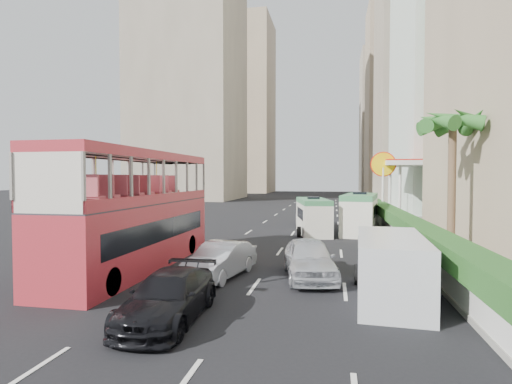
% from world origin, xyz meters
% --- Properties ---
extents(ground_plane, '(200.00, 200.00, 0.00)m').
position_xyz_m(ground_plane, '(0.00, 0.00, 0.00)').
color(ground_plane, black).
rests_on(ground_plane, ground).
extents(double_decker_bus, '(2.50, 11.00, 5.06)m').
position_xyz_m(double_decker_bus, '(-6.00, 0.00, 2.53)').
color(double_decker_bus, '#BB2B35').
rests_on(double_decker_bus, ground).
extents(car_silver_lane_a, '(2.20, 4.37, 1.38)m').
position_xyz_m(car_silver_lane_a, '(-1.97, -0.95, 0.00)').
color(car_silver_lane_a, silver).
rests_on(car_silver_lane_a, ground).
extents(car_silver_lane_b, '(2.62, 4.79, 1.54)m').
position_xyz_m(car_silver_lane_b, '(1.47, -0.39, 0.00)').
color(car_silver_lane_b, silver).
rests_on(car_silver_lane_b, ground).
extents(car_black, '(1.99, 4.57, 1.31)m').
position_xyz_m(car_black, '(-2.05, -5.77, 0.00)').
color(car_black, black).
rests_on(car_black, ground).
extents(van_asset, '(3.06, 5.61, 1.49)m').
position_xyz_m(van_asset, '(0.74, 15.94, 0.00)').
color(van_asset, silver).
rests_on(van_asset, ground).
extents(minibus_near, '(2.84, 5.78, 2.45)m').
position_xyz_m(minibus_near, '(1.00, 12.19, 1.23)').
color(minibus_near, silver).
rests_on(minibus_near, ground).
extents(minibus_far, '(3.02, 6.48, 2.77)m').
position_xyz_m(minibus_far, '(4.25, 13.14, 1.38)').
color(minibus_far, silver).
rests_on(minibus_far, ground).
extents(panel_van_near, '(2.35, 5.22, 2.04)m').
position_xyz_m(panel_van_near, '(4.22, -2.58, 1.02)').
color(panel_van_near, silver).
rests_on(panel_van_near, ground).
extents(panel_van_far, '(2.04, 5.05, 2.01)m').
position_xyz_m(panel_van_far, '(4.16, 19.21, 1.01)').
color(panel_van_far, silver).
rests_on(panel_van_far, ground).
extents(sidewalk, '(6.00, 120.00, 0.18)m').
position_xyz_m(sidewalk, '(9.00, 25.00, 0.09)').
color(sidewalk, '#99968C').
rests_on(sidewalk, ground).
extents(kerb_wall, '(0.30, 44.00, 1.00)m').
position_xyz_m(kerb_wall, '(6.20, 14.00, 0.68)').
color(kerb_wall, silver).
rests_on(kerb_wall, sidewalk).
extents(hedge, '(1.10, 44.00, 0.70)m').
position_xyz_m(hedge, '(6.20, 14.00, 1.53)').
color(hedge, '#2D6626').
rests_on(hedge, kerb_wall).
extents(palm_tree, '(0.36, 0.36, 6.40)m').
position_xyz_m(palm_tree, '(7.80, 4.00, 3.38)').
color(palm_tree, brown).
rests_on(palm_tree, sidewalk).
extents(shell_station, '(6.50, 8.00, 5.50)m').
position_xyz_m(shell_station, '(10.00, 23.00, 2.75)').
color(shell_station, silver).
rests_on(shell_station, ground).
extents(tower_mid, '(16.00, 16.00, 50.00)m').
position_xyz_m(tower_mid, '(18.00, 58.00, 25.00)').
color(tower_mid, tan).
rests_on(tower_mid, ground).
extents(tower_far_a, '(14.00, 14.00, 44.00)m').
position_xyz_m(tower_far_a, '(17.00, 82.00, 22.00)').
color(tower_far_a, tan).
rests_on(tower_far_a, ground).
extents(tower_far_b, '(14.00, 14.00, 40.00)m').
position_xyz_m(tower_far_b, '(17.00, 104.00, 20.00)').
color(tower_far_b, tan).
rests_on(tower_far_b, ground).
extents(tower_left_a, '(18.00, 18.00, 52.00)m').
position_xyz_m(tower_left_a, '(-24.00, 55.00, 26.00)').
color(tower_left_a, tan).
rests_on(tower_left_a, ground).
extents(tower_left_b, '(16.00, 16.00, 46.00)m').
position_xyz_m(tower_left_b, '(-22.00, 90.00, 23.00)').
color(tower_left_b, tan).
rests_on(tower_left_b, ground).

